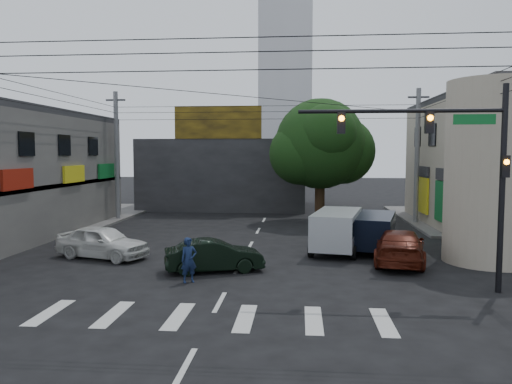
# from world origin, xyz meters

# --- Properties ---
(ground) EXTENTS (160.00, 160.00, 0.00)m
(ground) POSITION_xyz_m (0.00, 0.00, 0.00)
(ground) COLOR black
(ground) RESTS_ON ground
(sidewalk_far_left) EXTENTS (16.00, 16.00, 0.15)m
(sidewalk_far_left) POSITION_xyz_m (-18.00, 18.00, 0.07)
(sidewalk_far_left) COLOR #514F4C
(sidewalk_far_left) RESTS_ON ground
(corner_column) EXTENTS (4.00, 4.00, 8.00)m
(corner_column) POSITION_xyz_m (11.00, 4.00, 4.00)
(corner_column) COLOR #9E947D
(corner_column) RESTS_ON ground
(building_far) EXTENTS (14.00, 10.00, 6.00)m
(building_far) POSITION_xyz_m (-4.00, 26.00, 3.00)
(building_far) COLOR #232326
(building_far) RESTS_ON ground
(billboard) EXTENTS (7.00, 0.30, 2.60)m
(billboard) POSITION_xyz_m (-4.00, 21.10, 7.30)
(billboard) COLOR olive
(billboard) RESTS_ON building_far
(tower_distant) EXTENTS (9.00, 9.00, 44.00)m
(tower_distant) POSITION_xyz_m (0.00, 70.00, 22.00)
(tower_distant) COLOR silver
(tower_distant) RESTS_ON ground
(street_tree) EXTENTS (6.40, 6.40, 8.70)m
(street_tree) POSITION_xyz_m (4.00, 17.00, 5.47)
(street_tree) COLOR black
(street_tree) RESTS_ON ground
(traffic_gantry) EXTENTS (7.10, 0.35, 7.20)m
(traffic_gantry) POSITION_xyz_m (7.82, -1.00, 4.83)
(traffic_gantry) COLOR black
(traffic_gantry) RESTS_ON ground
(utility_pole_far_left) EXTENTS (0.32, 0.32, 9.20)m
(utility_pole_far_left) POSITION_xyz_m (-10.50, 16.00, 4.60)
(utility_pole_far_left) COLOR #59595B
(utility_pole_far_left) RESTS_ON ground
(utility_pole_far_right) EXTENTS (0.32, 0.32, 9.20)m
(utility_pole_far_right) POSITION_xyz_m (10.50, 16.00, 4.60)
(utility_pole_far_right) COLOR #59595B
(utility_pole_far_right) RESTS_ON ground
(dark_sedan) EXTENTS (3.72, 4.82, 1.32)m
(dark_sedan) POSITION_xyz_m (-0.90, 1.17, 0.66)
(dark_sedan) COLOR black
(dark_sedan) RESTS_ON ground
(white_compact) EXTENTS (4.39, 5.48, 1.51)m
(white_compact) POSITION_xyz_m (-6.50, 3.32, 0.76)
(white_compact) COLOR silver
(white_compact) RESTS_ON ground
(maroon_sedan) EXTENTS (3.95, 5.90, 1.49)m
(maroon_sedan) POSITION_xyz_m (6.96, 3.41, 0.75)
(maroon_sedan) COLOR #441309
(maroon_sedan) RESTS_ON ground
(silver_minivan) EXTENTS (5.45, 3.81, 2.01)m
(silver_minivan) POSITION_xyz_m (4.40, 5.67, 1.00)
(silver_minivan) COLOR #AEB3B7
(silver_minivan) RESTS_ON ground
(navy_van) EXTENTS (5.30, 3.76, 1.81)m
(navy_van) POSITION_xyz_m (6.28, 6.06, 0.91)
(navy_van) COLOR black
(navy_van) RESTS_ON ground
(traffic_officer) EXTENTS (0.98, 0.96, 1.70)m
(traffic_officer) POSITION_xyz_m (-1.55, -0.62, 0.85)
(traffic_officer) COLOR #111E3E
(traffic_officer) RESTS_ON ground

